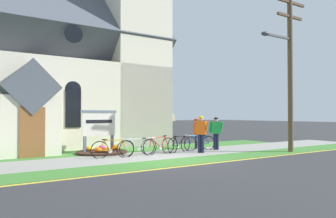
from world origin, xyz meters
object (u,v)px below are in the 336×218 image
bicycle_orange (138,147)px  cyclist_in_blue_jersey (196,131)px  church_sign (99,125)px  utility_pole (289,61)px  roadside_conifer (145,74)px  bicycle_silver (159,146)px  bicycle_green (113,149)px  bicycle_yellow (200,143)px  cyclist_in_green_jersey (216,131)px  cyclist_in_white_jersey (201,131)px  bicycle_black (179,144)px

bicycle_orange → cyclist_in_blue_jersey: bearing=11.4°
cyclist_in_blue_jersey → church_sign: bearing=166.8°
bicycle_orange → utility_pole: (6.72, -2.79, 3.99)m
roadside_conifer → bicycle_silver: bearing=-114.5°
bicycle_green → church_sign: bearing=84.7°
bicycle_silver → utility_pole: bearing=-24.4°
church_sign → bicycle_yellow: size_ratio=1.12×
bicycle_silver → cyclist_in_green_jersey: cyclist_in_green_jersey is taller
bicycle_silver → cyclist_in_blue_jersey: 3.07m
cyclist_in_white_jersey → roadside_conifer: bearing=78.0°
bicycle_black → cyclist_in_green_jersey: 2.23m
bicycle_black → roadside_conifer: roadside_conifer is taller
church_sign → cyclist_in_green_jersey: church_sign is taller
bicycle_yellow → bicycle_silver: bearing=-174.4°
roadside_conifer → utility_pole: bearing=-80.1°
cyclist_in_white_jersey → cyclist_in_blue_jersey: bearing=58.6°
bicycle_orange → cyclist_in_white_jersey: cyclist_in_white_jersey is taller
church_sign → bicycle_green: church_sign is taller
cyclist_in_blue_jersey → utility_pole: (2.86, -3.56, 3.45)m
bicycle_black → cyclist_in_blue_jersey: bearing=25.9°
church_sign → roadside_conifer: 9.25m
bicycle_yellow → church_sign: bearing=157.8°
bicycle_yellow → roadside_conifer: bearing=81.0°
bicycle_orange → cyclist_in_blue_jersey: size_ratio=1.11×
bicycle_silver → utility_pole: utility_pole is taller
bicycle_orange → bicycle_green: 1.27m
cyclist_in_white_jersey → bicycle_orange: bearing=164.1°
cyclist_in_blue_jersey → bicycle_black: bearing=-154.1°
bicycle_silver → cyclist_in_blue_jersey: bearing=18.6°
bicycle_black → bicycle_green: bicycle_black is taller
bicycle_silver → bicycle_green: size_ratio=1.04×
cyclist_in_white_jersey → roadside_conifer: (1.92, 9.00, 3.77)m
bicycle_silver → bicycle_yellow: bicycle_silver is taller
cyclist_in_green_jersey → roadside_conifer: bearing=86.8°
bicycle_black → roadside_conifer: bearing=72.4°
church_sign → bicycle_yellow: bearing=-22.2°
bicycle_orange → cyclist_in_green_jersey: bearing=-3.1°
cyclist_in_green_jersey → church_sign: bearing=158.2°
bicycle_black → cyclist_in_green_jersey: (2.14, -0.20, 0.59)m
bicycle_black → bicycle_green: 3.45m
bicycle_orange → bicycle_yellow: size_ratio=0.99×
bicycle_orange → church_sign: bearing=118.7°
cyclist_in_green_jersey → utility_pole: (2.38, -2.55, 3.39)m
bicycle_green → bicycle_black: bearing=2.5°
bicycle_green → cyclist_in_green_jersey: (5.59, -0.05, 0.59)m
bicycle_yellow → cyclist_in_green_jersey: (0.82, -0.29, 0.59)m
bicycle_orange → roadside_conifer: 10.47m
cyclist_in_blue_jersey → utility_pole: bearing=-51.3°
cyclist_in_white_jersey → utility_pole: bearing=-27.1°
bicycle_silver → roadside_conifer: 10.20m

